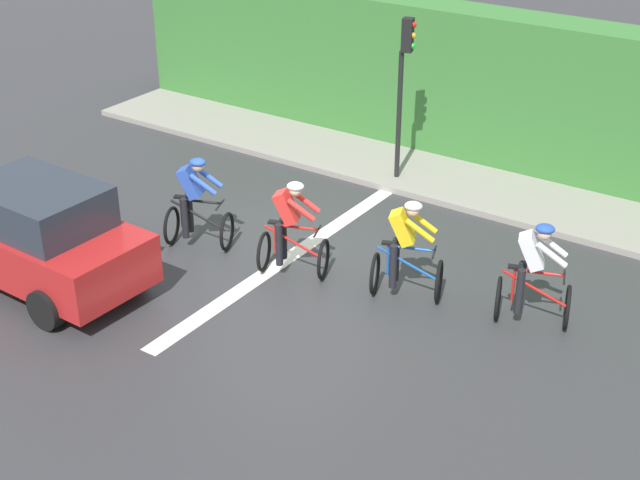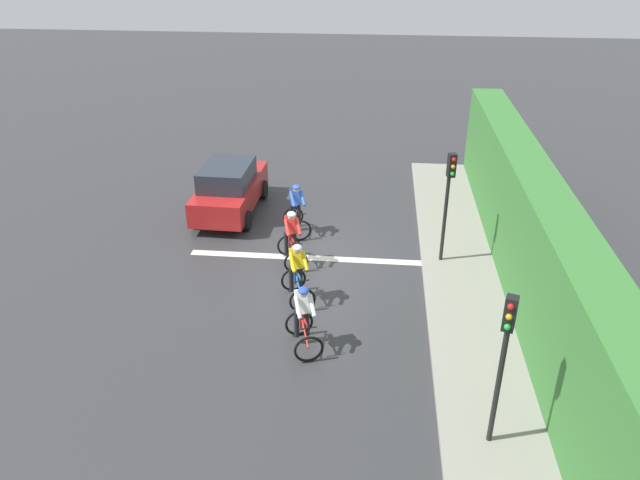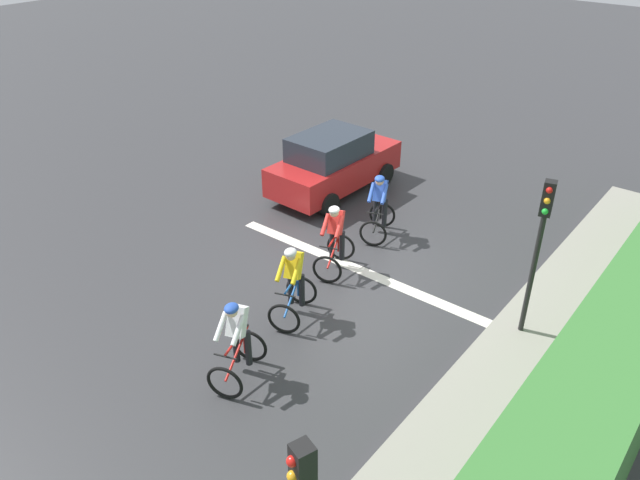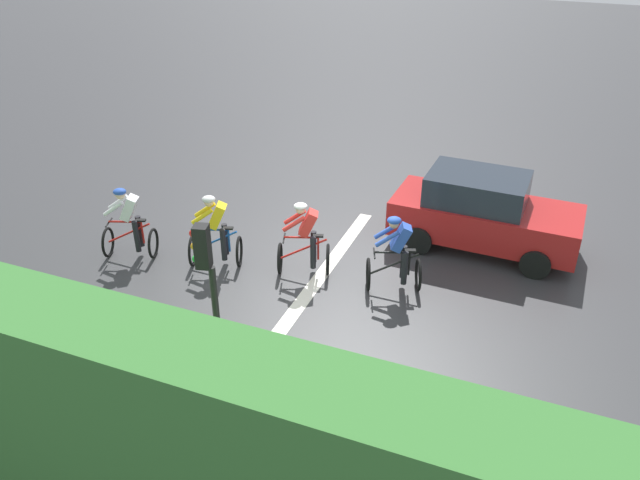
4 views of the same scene
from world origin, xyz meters
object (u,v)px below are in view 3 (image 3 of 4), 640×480
(cyclist_lead, at_px, (237,342))
(cyclist_fourth, at_px, (379,207))
(cyclist_second, at_px, (293,284))
(cyclist_mid, at_px, (335,240))
(traffic_light_near_crossing, at_px, (540,238))
(car_red, at_px, (334,163))

(cyclist_lead, relative_size, cyclist_fourth, 1.00)
(cyclist_lead, height_order, cyclist_second, same)
(cyclist_mid, bearing_deg, cyclist_lead, 101.79)
(cyclist_fourth, height_order, traffic_light_near_crossing, traffic_light_near_crossing)
(cyclist_lead, relative_size, cyclist_mid, 1.00)
(car_red, bearing_deg, traffic_light_near_crossing, 157.06)
(traffic_light_near_crossing, bearing_deg, cyclist_lead, 50.64)
(cyclist_second, height_order, cyclist_fourth, same)
(cyclist_fourth, bearing_deg, cyclist_second, 97.90)
(cyclist_lead, xyz_separation_m, traffic_light_near_crossing, (-3.46, -4.22, 1.43))
(cyclist_second, xyz_separation_m, car_red, (2.94, -5.15, 0.08))
(cyclist_mid, distance_m, traffic_light_near_crossing, 4.51)
(cyclist_second, xyz_separation_m, cyclist_fourth, (0.53, -3.84, 0.00))
(cyclist_second, relative_size, cyclist_mid, 1.00)
(cyclist_fourth, bearing_deg, cyclist_mid, 93.58)
(cyclist_second, relative_size, cyclist_fourth, 1.00)
(cyclist_lead, height_order, traffic_light_near_crossing, traffic_light_near_crossing)
(traffic_light_near_crossing, bearing_deg, cyclist_mid, 4.97)
(car_red, relative_size, traffic_light_near_crossing, 1.24)
(car_red, distance_m, traffic_light_near_crossing, 7.49)
(cyclist_second, height_order, cyclist_mid, same)
(cyclist_fourth, xyz_separation_m, traffic_light_near_crossing, (-4.38, 1.57, 1.43))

